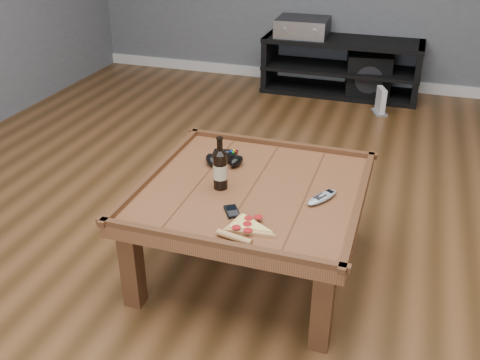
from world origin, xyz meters
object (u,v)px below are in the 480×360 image
(av_receiver, at_px, (303,27))
(pizza_slice, at_px, (245,228))
(coffee_table, at_px, (252,198))
(smartphone, at_px, (232,211))
(media_console, at_px, (341,67))
(subwoofer, at_px, (368,74))
(game_controller, at_px, (224,158))
(game_console, at_px, (381,102))
(remote_control, at_px, (322,197))
(beer_bottle, at_px, (220,168))

(av_receiver, bearing_deg, pizza_slice, -82.85)
(coffee_table, distance_m, smartphone, 0.25)
(media_console, xyz_separation_m, smartphone, (-0.02, -2.99, 0.21))
(smartphone, relative_size, subwoofer, 0.25)
(media_console, distance_m, av_receiver, 0.50)
(game_controller, xyz_separation_m, game_console, (0.61, 2.15, -0.38))
(subwoofer, bearing_deg, av_receiver, 176.09)
(subwoofer, bearing_deg, remote_control, -97.26)
(remote_control, bearing_deg, smartphone, -117.72)
(beer_bottle, distance_m, game_console, 2.49)
(remote_control, height_order, subwoofer, remote_control)
(coffee_table, xyz_separation_m, game_controller, (-0.21, 0.19, 0.09))
(beer_bottle, distance_m, smartphone, 0.24)
(beer_bottle, height_order, smartphone, beer_bottle)
(remote_control, distance_m, game_console, 2.39)
(beer_bottle, distance_m, av_receiver, 2.80)
(media_console, distance_m, pizza_slice, 3.10)
(media_console, height_order, smartphone, media_console)
(media_console, bearing_deg, coffee_table, -90.00)
(coffee_table, height_order, beer_bottle, beer_bottle)
(subwoofer, bearing_deg, game_controller, -108.70)
(beer_bottle, bearing_deg, game_console, 77.13)
(smartphone, xyz_separation_m, av_receiver, (-0.35, 2.98, 0.12))
(subwoofer, bearing_deg, beer_bottle, -106.54)
(coffee_table, height_order, subwoofer, coffee_table)
(subwoofer, bearing_deg, coffee_table, -103.88)
(media_console, relative_size, smartphone, 12.54)
(av_receiver, height_order, game_console, av_receiver)
(game_controller, bearing_deg, av_receiver, 84.43)
(coffee_table, distance_m, remote_control, 0.33)
(smartphone, height_order, subwoofer, smartphone)
(beer_bottle, relative_size, game_controller, 1.19)
(media_console, distance_m, game_controller, 2.58)
(remote_control, xyz_separation_m, av_receiver, (-0.70, 2.76, 0.12))
(coffee_table, relative_size, av_receiver, 2.23)
(smartphone, distance_m, remote_control, 0.41)
(beer_bottle, relative_size, pizza_slice, 0.83)
(coffee_table, xyz_separation_m, pizza_slice, (0.08, -0.34, 0.07))
(beer_bottle, distance_m, subwoofer, 2.90)
(av_receiver, relative_size, game_console, 2.10)
(coffee_table, relative_size, game_console, 4.69)
(media_console, height_order, game_controller, game_controller)
(media_console, bearing_deg, beer_bottle, -92.83)
(remote_control, bearing_deg, subwoofer, 120.63)
(game_controller, distance_m, subwoofer, 2.66)
(game_controller, xyz_separation_m, smartphone, (0.19, -0.43, -0.02))
(media_console, bearing_deg, pizza_slice, -88.60)
(remote_control, bearing_deg, coffee_table, -153.62)
(av_receiver, relative_size, subwoofer, 1.05)
(beer_bottle, height_order, game_console, beer_bottle)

